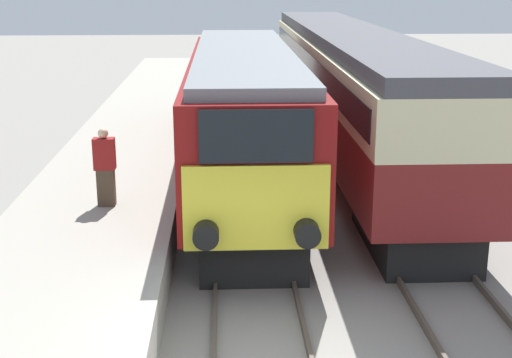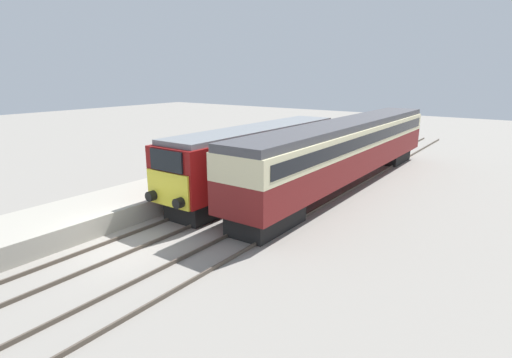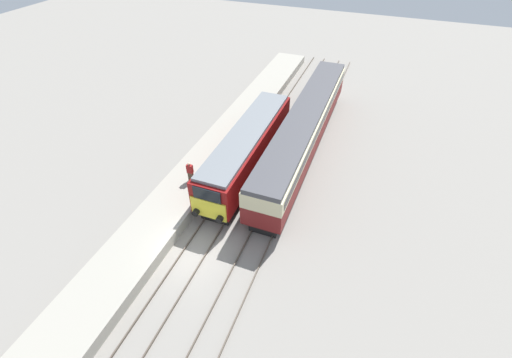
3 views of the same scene
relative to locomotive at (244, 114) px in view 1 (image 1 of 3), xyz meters
The scene contains 6 objects.
platform_left 3.89m from the locomotive, 159.75° to the right, with size 3.50×50.00×0.86m.
rails_near_track 4.67m from the locomotive, 90.00° to the right, with size 1.51×60.00×0.14m.
rails_far_track 5.78m from the locomotive, 51.12° to the right, with size 1.50×60.00×0.14m.
locomotive is the anchor object (origin of this frame).
passenger_carriage 5.43m from the locomotive, 51.18° to the left, with size 2.75×21.27×3.89m.
person_on_platform 4.77m from the locomotive, 129.18° to the right, with size 0.44×0.26×1.66m.
Camera 1 is at (-0.53, -8.86, 5.54)m, focal length 50.00 mm.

